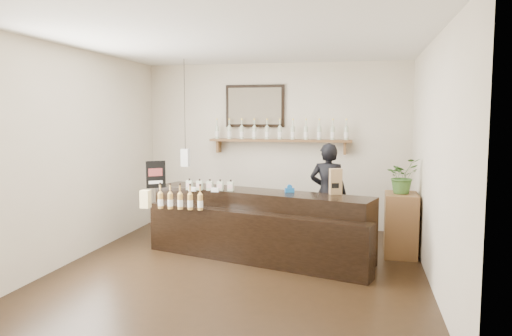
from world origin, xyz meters
The scene contains 10 objects.
ground centered at (0.00, 0.00, 0.00)m, with size 5.00×5.00×0.00m, color black.
room_shell centered at (0.00, 0.00, 1.70)m, with size 5.00×5.00×5.00m.
back_wall_decor centered at (-0.15, 2.37, 1.76)m, with size 2.66×0.96×1.69m.
counter centered at (0.08, 0.58, 0.42)m, with size 3.20×1.76×1.04m.
promo_sign centered at (-1.41, 0.68, 1.08)m, with size 0.24×0.18×0.39m.
paper_bag centered at (1.13, 0.64, 1.06)m, with size 0.18×0.15×0.34m.
tape_dispenser centered at (0.52, 0.67, 0.93)m, with size 0.14×0.09×0.11m.
side_cabinet centered at (2.00, 1.06, 0.43)m, with size 0.44×0.60×0.86m.
potted_plant centered at (2.00, 1.06, 1.10)m, with size 0.43×0.38×0.48m, color #386026.
shopkeeper centered at (0.97, 1.55, 0.86)m, with size 0.62×0.41×1.71m, color black.
Camera 1 is at (1.46, -5.92, 1.92)m, focal length 35.00 mm.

